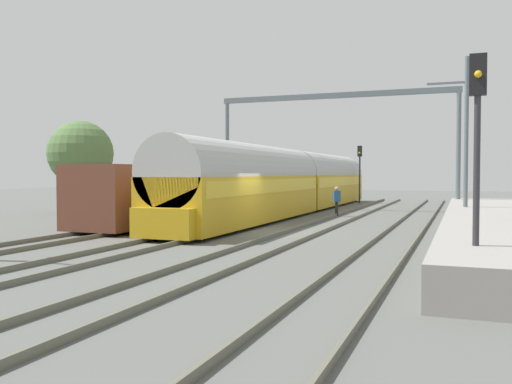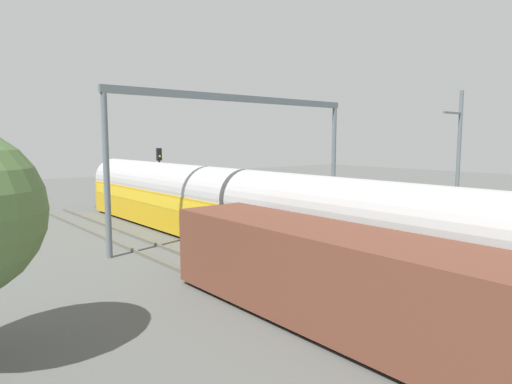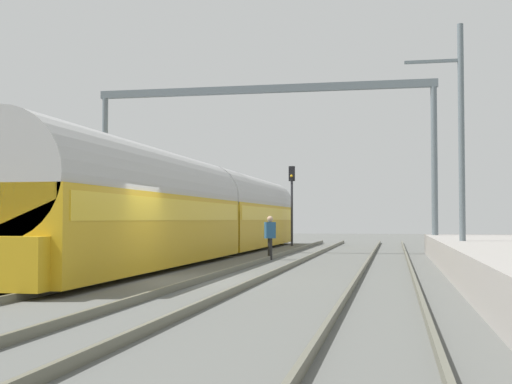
{
  "view_description": "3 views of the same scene",
  "coord_description": "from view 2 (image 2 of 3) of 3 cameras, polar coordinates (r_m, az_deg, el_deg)",
  "views": [
    {
      "loc": [
        8.08,
        -21.91,
        2.49
      ],
      "look_at": [
        -1.93,
        4.51,
        1.53
      ],
      "focal_mm": 38.39,
      "sensor_mm": 36.0,
      "label": 1
    },
    {
      "loc": [
        -15.65,
        -5.87,
        5.45
      ],
      "look_at": [
        0.63,
        13.7,
        2.47
      ],
      "focal_mm": 31.75,
      "sensor_mm": 36.0,
      "label": 2
    },
    {
      "loc": [
        6.03,
        -17.59,
        1.6
      ],
      "look_at": [
        -0.97,
        17.64,
        3.01
      ],
      "focal_mm": 48.87,
      "sensor_mm": 36.0,
      "label": 3
    }
  ],
  "objects": [
    {
      "name": "ground",
      "position": [
        17.58,
        28.8,
        -12.23
      ],
      "size": [
        120.0,
        120.0,
        0.0
      ],
      "primitive_type": "plane",
      "color": "#5A5C58"
    },
    {
      "name": "track_far_west",
      "position": [
        12.66,
        18.57,
        -18.78
      ],
      "size": [
        1.52,
        60.0,
        0.16
      ],
      "color": "#5F5E4F",
      "rests_on": "ground"
    },
    {
      "name": "track_west",
      "position": [
        15.85,
        26.17,
        -13.82
      ],
      "size": [
        1.52,
        60.0,
        0.16
      ],
      "color": "#5F5E4F",
      "rests_on": "ground"
    },
    {
      "name": "passenger_train",
      "position": [
        22.37,
        -1.37,
        -2.27
      ],
      "size": [
        2.93,
        32.85,
        3.82
      ],
      "color": "gold",
      "rests_on": "ground"
    },
    {
      "name": "freight_car",
      "position": [
        13.38,
        10.39,
        -10.73
      ],
      "size": [
        2.8,
        13.0,
        2.7
      ],
      "color": "brown",
      "rests_on": "ground"
    },
    {
      "name": "person_crossing",
      "position": [
        23.22,
        7.88,
        -4.36
      ],
      "size": [
        0.47,
        0.42,
        1.73
      ],
      "rotation": [
        0.0,
        0.0,
        0.57
      ],
      "color": "#252525",
      "rests_on": "ground"
    },
    {
      "name": "railway_signal_far",
      "position": [
        33.76,
        -12.07,
        2.51
      ],
      "size": [
        0.36,
        0.3,
        4.81
      ],
      "color": "#2D2D33",
      "rests_on": "ground"
    },
    {
      "name": "catenary_gantry",
      "position": [
        25.42,
        -1.77,
        7.63
      ],
      "size": [
        16.0,
        0.28,
        7.86
      ],
      "color": "slate",
      "rests_on": "ground"
    },
    {
      "name": "catenary_pole_east_mid",
      "position": [
        26.56,
        24.08,
        3.29
      ],
      "size": [
        1.9,
        0.2,
        8.0
      ],
      "color": "slate",
      "rests_on": "ground"
    }
  ]
}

